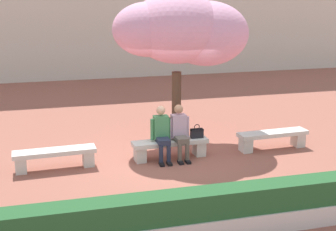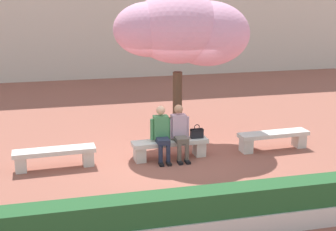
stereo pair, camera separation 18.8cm
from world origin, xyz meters
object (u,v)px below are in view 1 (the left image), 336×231
at_px(person_seated_right, 180,130).
at_px(person_seated_left, 162,131).
at_px(stone_bench_center, 273,137).
at_px(handbag, 197,133).
at_px(stone_bench_near_west, 170,146).
at_px(stone_bench_west_end, 55,156).
at_px(cherry_tree_main, 181,30).

bearing_deg(person_seated_right, person_seated_left, -180.00).
distance_m(stone_bench_center, person_seated_left, 2.91).
height_order(person_seated_right, handbag, person_seated_right).
height_order(stone_bench_near_west, person_seated_left, person_seated_left).
distance_m(stone_bench_west_end, person_seated_right, 2.91).
relative_size(person_seated_left, handbag, 3.81).
relative_size(stone_bench_center, handbag, 5.40).
relative_size(stone_bench_near_west, stone_bench_center, 1.00).
distance_m(stone_bench_west_end, stone_bench_center, 5.33).
xyz_separation_m(stone_bench_center, person_seated_right, (-2.45, -0.05, 0.39)).
bearing_deg(handbag, stone_bench_near_west, -178.76).
xyz_separation_m(stone_bench_near_west, cherry_tree_main, (0.67, 1.47, 2.57)).
relative_size(stone_bench_west_end, person_seated_right, 1.42).
height_order(handbag, cherry_tree_main, cherry_tree_main).
bearing_deg(stone_bench_west_end, person_seated_left, -1.25).
bearing_deg(stone_bench_center, person_seated_right, -178.75).
distance_m(stone_bench_west_end, handbag, 3.34).
xyz_separation_m(person_seated_left, handbag, (0.88, 0.07, -0.12)).
height_order(stone_bench_center, cherry_tree_main, cherry_tree_main).
bearing_deg(stone_bench_center, person_seated_left, -178.94).
bearing_deg(stone_bench_west_end, stone_bench_center, 0.00).
height_order(stone_bench_center, handbag, handbag).
xyz_separation_m(person_seated_left, cherry_tree_main, (0.89, 1.52, 2.18)).
distance_m(stone_bench_west_end, stone_bench_near_west, 2.67).
relative_size(stone_bench_near_west, handbag, 5.40).
relative_size(person_seated_right, handbag, 3.81).
height_order(stone_bench_west_end, stone_bench_near_west, same).
xyz_separation_m(stone_bench_near_west, person_seated_right, (0.22, -0.05, 0.39)).
height_order(stone_bench_center, person_seated_left, person_seated_left).
bearing_deg(person_seated_right, stone_bench_near_west, 166.15).
bearing_deg(handbag, person_seated_right, -171.39).
bearing_deg(person_seated_left, stone_bench_center, 1.06).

